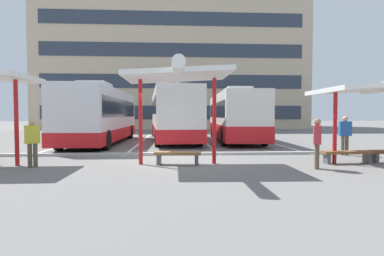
{
  "coord_description": "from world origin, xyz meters",
  "views": [
    {
      "loc": [
        0.1,
        -11.75,
        1.73
      ],
      "look_at": [
        0.97,
        3.44,
        1.09
      ],
      "focal_mm": 28.59,
      "sensor_mm": 36.0,
      "label": 1
    }
  ],
  "objects_px": {
    "waiting_shelter_1": "(178,77)",
    "waiting_passenger_3": "(317,140)",
    "coach_bus_1": "(173,115)",
    "waiting_shelter_2": "(378,89)",
    "waiting_passenger_0": "(345,133)",
    "coach_bus_0": "(102,116)",
    "bench_2": "(347,154)",
    "coach_bus_2": "(234,117)",
    "waiting_passenger_1": "(32,140)",
    "bench_1": "(178,155)"
  },
  "relations": [
    {
      "from": "waiting_shelter_1",
      "to": "waiting_passenger_3",
      "type": "height_order",
      "value": "waiting_shelter_1"
    },
    {
      "from": "coach_bus_1",
      "to": "waiting_shelter_2",
      "type": "height_order",
      "value": "coach_bus_1"
    },
    {
      "from": "coach_bus_1",
      "to": "waiting_passenger_0",
      "type": "distance_m",
      "value": 11.13
    },
    {
      "from": "coach_bus_0",
      "to": "waiting_passenger_0",
      "type": "height_order",
      "value": "coach_bus_0"
    },
    {
      "from": "waiting_shelter_1",
      "to": "bench_2",
      "type": "distance_m",
      "value": 6.64
    },
    {
      "from": "coach_bus_1",
      "to": "waiting_passenger_0",
      "type": "relative_size",
      "value": 6.91
    },
    {
      "from": "coach_bus_2",
      "to": "coach_bus_1",
      "type": "bearing_deg",
      "value": 170.47
    },
    {
      "from": "coach_bus_2",
      "to": "bench_2",
      "type": "distance_m",
      "value": 10.02
    },
    {
      "from": "coach_bus_0",
      "to": "bench_2",
      "type": "bearing_deg",
      "value": -38.54
    },
    {
      "from": "waiting_shelter_2",
      "to": "waiting_passenger_1",
      "type": "relative_size",
      "value": 2.86
    },
    {
      "from": "waiting_shelter_2",
      "to": "waiting_passenger_0",
      "type": "distance_m",
      "value": 2.99
    },
    {
      "from": "coach_bus_1",
      "to": "waiting_shelter_1",
      "type": "bearing_deg",
      "value": -88.66
    },
    {
      "from": "waiting_shelter_2",
      "to": "bench_2",
      "type": "xyz_separation_m",
      "value": [
        -0.9,
        0.28,
        -2.31
      ]
    },
    {
      "from": "coach_bus_2",
      "to": "bench_1",
      "type": "distance_m",
      "value": 10.45
    },
    {
      "from": "coach_bus_2",
      "to": "waiting_passenger_1",
      "type": "height_order",
      "value": "coach_bus_2"
    },
    {
      "from": "waiting_shelter_2",
      "to": "coach_bus_0",
      "type": "bearing_deg",
      "value": 142.82
    },
    {
      "from": "coach_bus_2",
      "to": "waiting_passenger_1",
      "type": "distance_m",
      "value": 13.22
    },
    {
      "from": "waiting_passenger_1",
      "to": "waiting_passenger_3",
      "type": "bearing_deg",
      "value": -4.92
    },
    {
      "from": "coach_bus_1",
      "to": "bench_1",
      "type": "relative_size",
      "value": 7.05
    },
    {
      "from": "bench_2",
      "to": "waiting_passenger_1",
      "type": "relative_size",
      "value": 1.13
    },
    {
      "from": "bench_1",
      "to": "waiting_passenger_3",
      "type": "xyz_separation_m",
      "value": [
        4.48,
        -1.1,
        0.6
      ]
    },
    {
      "from": "waiting_shelter_2",
      "to": "waiting_passenger_0",
      "type": "bearing_deg",
      "value": 83.7
    },
    {
      "from": "waiting_passenger_3",
      "to": "waiting_passenger_1",
      "type": "bearing_deg",
      "value": 175.08
    },
    {
      "from": "waiting_shelter_1",
      "to": "waiting_passenger_1",
      "type": "bearing_deg",
      "value": -178.05
    },
    {
      "from": "bench_2",
      "to": "waiting_passenger_0",
      "type": "height_order",
      "value": "waiting_passenger_0"
    },
    {
      "from": "coach_bus_0",
      "to": "coach_bus_2",
      "type": "bearing_deg",
      "value": 8.16
    },
    {
      "from": "waiting_shelter_2",
      "to": "coach_bus_1",
      "type": "bearing_deg",
      "value": 124.04
    },
    {
      "from": "coach_bus_1",
      "to": "waiting_passenger_3",
      "type": "height_order",
      "value": "coach_bus_1"
    },
    {
      "from": "coach_bus_0",
      "to": "coach_bus_2",
      "type": "xyz_separation_m",
      "value": [
        8.49,
        1.22,
        -0.1
      ]
    },
    {
      "from": "coach_bus_2",
      "to": "bench_1",
      "type": "relative_size",
      "value": 6.17
    },
    {
      "from": "bench_1",
      "to": "waiting_passenger_1",
      "type": "xyz_separation_m",
      "value": [
        -4.81,
        -0.3,
        0.59
      ]
    },
    {
      "from": "waiting_passenger_3",
      "to": "coach_bus_1",
      "type": "bearing_deg",
      "value": 112.47
    },
    {
      "from": "coach_bus_0",
      "to": "bench_2",
      "type": "distance_m",
      "value": 13.69
    },
    {
      "from": "coach_bus_0",
      "to": "waiting_passenger_0",
      "type": "xyz_separation_m",
      "value": [
        11.83,
        -6.29,
        -0.69
      ]
    },
    {
      "from": "coach_bus_0",
      "to": "bench_2",
      "type": "xyz_separation_m",
      "value": [
        10.66,
        -8.49,
        -1.33
      ]
    },
    {
      "from": "waiting_shelter_2",
      "to": "waiting_passenger_3",
      "type": "bearing_deg",
      "value": -163.67
    },
    {
      "from": "bench_1",
      "to": "waiting_passenger_0",
      "type": "bearing_deg",
      "value": 16.2
    },
    {
      "from": "bench_1",
      "to": "bench_2",
      "type": "xyz_separation_m",
      "value": [
        6.07,
        -0.09,
        0.0
      ]
    },
    {
      "from": "waiting_passenger_0",
      "to": "waiting_passenger_1",
      "type": "height_order",
      "value": "waiting_passenger_0"
    },
    {
      "from": "waiting_shelter_2",
      "to": "bench_2",
      "type": "relative_size",
      "value": 2.54
    },
    {
      "from": "coach_bus_1",
      "to": "bench_1",
      "type": "distance_m",
      "value": 10.41
    },
    {
      "from": "coach_bus_1",
      "to": "waiting_passenger_1",
      "type": "bearing_deg",
      "value": -113.27
    },
    {
      "from": "coach_bus_1",
      "to": "waiting_passenger_0",
      "type": "bearing_deg",
      "value": -47.64
    },
    {
      "from": "waiting_shelter_1",
      "to": "bench_2",
      "type": "relative_size",
      "value": 2.45
    },
    {
      "from": "waiting_shelter_1",
      "to": "waiting_passenger_3",
      "type": "relative_size",
      "value": 2.74
    },
    {
      "from": "bench_2",
      "to": "waiting_passenger_0",
      "type": "xyz_separation_m",
      "value": [
        1.17,
        2.19,
        0.64
      ]
    },
    {
      "from": "bench_1",
      "to": "waiting_shelter_2",
      "type": "bearing_deg",
      "value": -3.01
    },
    {
      "from": "waiting_shelter_2",
      "to": "waiting_passenger_3",
      "type": "distance_m",
      "value": 3.11
    },
    {
      "from": "bench_1",
      "to": "waiting_passenger_0",
      "type": "relative_size",
      "value": 0.98
    },
    {
      "from": "coach_bus_2",
      "to": "waiting_shelter_1",
      "type": "height_order",
      "value": "coach_bus_2"
    }
  ]
}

